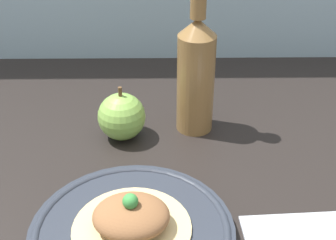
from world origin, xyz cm
name	(u,v)px	position (x,y,z in cm)	size (l,w,h in cm)	color
ground_plane	(187,218)	(0.00, 0.00, -2.00)	(180.00, 110.00, 4.00)	black
plate	(132,232)	(-7.77, -5.90, 1.09)	(27.88, 27.88, 2.06)	#2D333D
plated_food	(131,218)	(-7.77, -5.90, 3.65)	(16.09, 16.09, 6.01)	#D6BC7F
cider_bottle	(196,71)	(2.26, 21.65, 11.49)	(6.62, 6.62, 29.38)	olive
apple	(122,117)	(-10.78, 18.66, 4.23)	(8.44, 8.44, 10.05)	#84B74C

